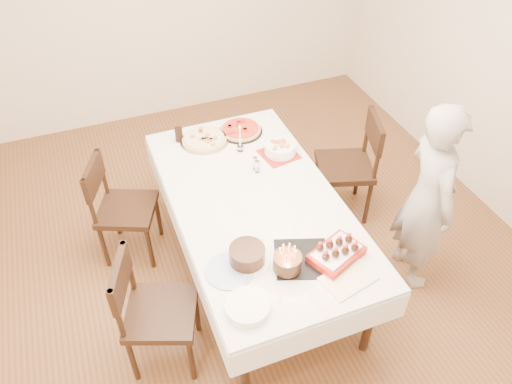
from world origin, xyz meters
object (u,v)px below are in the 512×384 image
object	(u,v)px
pizza_white	(204,139)
chair_left_dessert	(161,312)
chair_right_savory	(345,167)
pizza_pepperoni	(241,130)
strawberry_box	(337,253)
birthday_cake	(287,259)
cola_glass	(179,135)
pasta_bowl	(280,148)
dining_table	(256,236)
person	(428,199)
layer_cake	(247,255)
chair_left_savory	(127,210)
taper_candle	(240,138)

from	to	relation	value
pizza_white	chair_left_dessert	bearing A→B (deg)	-118.37
chair_right_savory	pizza_pepperoni	bearing A→B (deg)	167.77
strawberry_box	birthday_cake	bearing A→B (deg)	174.94
pizza_white	cola_glass	world-z (taller)	cola_glass
pasta_bowl	strawberry_box	distance (m)	1.13
chair_right_savory	strawberry_box	distance (m)	1.31
dining_table	person	distance (m)	1.28
layer_cake	chair_right_savory	bearing A→B (deg)	36.35
pizza_white	strawberry_box	world-z (taller)	strawberry_box
pizza_pepperoni	cola_glass	world-z (taller)	cola_glass
birthday_cake	person	bearing A→B (deg)	9.83
pizza_pepperoni	chair_left_savory	bearing A→B (deg)	-165.51
cola_glass	pizza_white	bearing A→B (deg)	-24.94
chair_left_savory	strawberry_box	xyz separation A→B (m)	(1.14, -1.24, 0.34)
chair_left_dessert	layer_cake	world-z (taller)	chair_left_dessert
dining_table	taper_candle	distance (m)	0.78
chair_left_dessert	taper_candle	world-z (taller)	taper_candle
person	taper_candle	world-z (taller)	person
chair_left_savory	pasta_bowl	bearing A→B (deg)	-162.10
taper_candle	birthday_cake	distance (m)	1.25
strawberry_box	layer_cake	bearing A→B (deg)	161.87
pizza_white	cola_glass	xyz separation A→B (m)	(-0.19, 0.09, 0.04)
pizza_white	layer_cake	size ratio (longest dim) A/B	1.39
chair_right_savory	layer_cake	xyz separation A→B (m)	(-1.22, -0.90, 0.32)
chair_left_savory	layer_cake	bearing A→B (deg)	142.76
dining_table	birthday_cake	size ratio (longest dim) A/B	12.16
birthday_cake	pizza_pepperoni	bearing A→B (deg)	80.93
person	cola_glass	distance (m)	1.98
pizza_white	pizza_pepperoni	bearing A→B (deg)	4.14
pizza_pepperoni	layer_cake	size ratio (longest dim) A/B	1.27
cola_glass	pasta_bowl	bearing A→B (deg)	-32.72
chair_left_savory	pasta_bowl	size ratio (longest dim) A/B	3.63
chair_left_savory	layer_cake	world-z (taller)	chair_left_savory
chair_right_savory	strawberry_box	xyz separation A→B (m)	(-0.69, -1.07, 0.31)
chair_left_dessert	pasta_bowl	bearing A→B (deg)	-121.56
chair_left_dessert	pasta_bowl	xyz separation A→B (m)	(1.21, 0.93, 0.33)
pasta_bowl	taper_candle	size ratio (longest dim) A/B	1.01
chair_left_savory	pizza_white	xyz separation A→B (m)	(0.73, 0.25, 0.32)
person	cola_glass	size ratio (longest dim) A/B	12.88
pizza_white	birthday_cake	world-z (taller)	birthday_cake
chair_left_savory	strawberry_box	world-z (taller)	chair_left_savory
pizza_white	pasta_bowl	world-z (taller)	pasta_bowl
dining_table	pasta_bowl	bearing A→B (deg)	49.71
pizza_pepperoni	person	bearing A→B (deg)	-53.80
dining_table	chair_left_dessert	world-z (taller)	chair_left_dessert
pizza_pepperoni	layer_cake	bearing A→B (deg)	-108.30
pizza_pepperoni	cola_glass	distance (m)	0.51
layer_cake	strawberry_box	distance (m)	0.56
pizza_white	strawberry_box	xyz separation A→B (m)	(0.41, -1.49, 0.02)
chair_left_dessert	taper_candle	xyz separation A→B (m)	(0.93, 1.07, 0.41)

